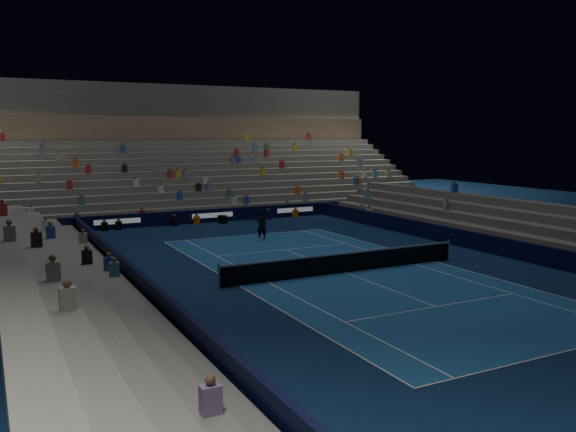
# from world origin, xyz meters

# --- Properties ---
(ground) EXTENTS (90.00, 90.00, 0.00)m
(ground) POSITION_xyz_m (0.00, 0.00, 0.00)
(ground) COLOR #0B2043
(ground) RESTS_ON ground
(court_surface) EXTENTS (10.97, 23.77, 0.01)m
(court_surface) POSITION_xyz_m (0.00, 0.00, 0.01)
(court_surface) COLOR #1A5191
(court_surface) RESTS_ON ground
(sponsor_barrier_far) EXTENTS (44.00, 0.25, 1.00)m
(sponsor_barrier_far) POSITION_xyz_m (0.00, 18.50, 0.50)
(sponsor_barrier_far) COLOR black
(sponsor_barrier_far) RESTS_ON ground
(sponsor_barrier_east) EXTENTS (0.25, 37.00, 1.00)m
(sponsor_barrier_east) POSITION_xyz_m (9.70, 0.00, 0.50)
(sponsor_barrier_east) COLOR black
(sponsor_barrier_east) RESTS_ON ground
(sponsor_barrier_west) EXTENTS (0.25, 37.00, 1.00)m
(sponsor_barrier_west) POSITION_xyz_m (-9.70, 0.00, 0.50)
(sponsor_barrier_west) COLOR black
(sponsor_barrier_west) RESTS_ON ground
(grandstand_main) EXTENTS (44.00, 15.20, 11.20)m
(grandstand_main) POSITION_xyz_m (0.00, 27.90, 3.38)
(grandstand_main) COLOR slate
(grandstand_main) RESTS_ON ground
(grandstand_east) EXTENTS (5.00, 37.00, 2.50)m
(grandstand_east) POSITION_xyz_m (13.17, 0.00, 0.92)
(grandstand_east) COLOR #5F5F5B
(grandstand_east) RESTS_ON ground
(grandstand_west) EXTENTS (5.00, 37.00, 2.50)m
(grandstand_west) POSITION_xyz_m (-13.17, 0.00, 0.92)
(grandstand_west) COLOR slate
(grandstand_west) RESTS_ON ground
(tennis_net) EXTENTS (12.90, 0.10, 1.10)m
(tennis_net) POSITION_xyz_m (0.00, 0.00, 0.50)
(tennis_net) COLOR #B2B2B7
(tennis_net) RESTS_ON ground
(tennis_player) EXTENTS (0.70, 0.46, 1.90)m
(tennis_player) POSITION_xyz_m (0.11, 9.80, 0.95)
(tennis_player) COLOR black
(tennis_player) RESTS_ON ground
(broadcast_camera) EXTENTS (0.64, 0.99, 0.60)m
(broadcast_camera) POSITION_xyz_m (0.48, 17.56, 0.31)
(broadcast_camera) COLOR black
(broadcast_camera) RESTS_ON ground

